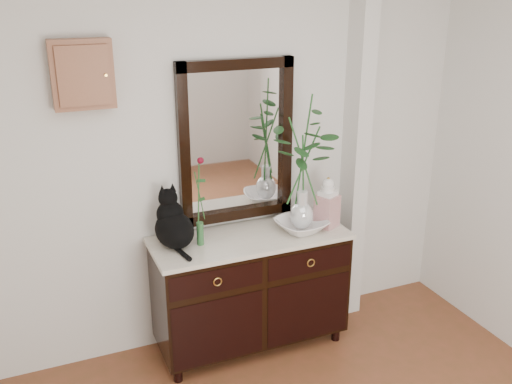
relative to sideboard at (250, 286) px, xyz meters
name	(u,v)px	position (x,y,z in m)	size (l,w,h in m)	color
wall_back	(222,156)	(-0.10, 0.25, 0.88)	(3.60, 0.04, 2.70)	silver
pilaster	(356,144)	(0.90, 0.17, 0.88)	(0.12, 0.20, 2.70)	silver
sideboard	(250,286)	(0.00, 0.00, 0.00)	(1.33, 0.52, 0.82)	black
wall_mirror	(237,142)	(0.00, 0.24, 0.97)	(0.80, 0.06, 1.10)	black
key_cabinet	(82,74)	(-0.95, 0.21, 1.48)	(0.35, 0.10, 0.40)	brown
cat	(174,219)	(-0.50, 0.05, 0.57)	(0.27, 0.33, 0.38)	black
lotus_bowl	(301,225)	(0.35, -0.06, 0.42)	(0.34, 0.34, 0.08)	white
vase_branches	(303,163)	(0.35, -0.06, 0.86)	(0.45, 0.45, 0.94)	silver
bud_vase_rose	(199,201)	(-0.34, 0.01, 0.68)	(0.07, 0.07, 0.60)	#306735
ginger_jar	(327,202)	(0.55, -0.05, 0.56)	(0.13, 0.13, 0.36)	silver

